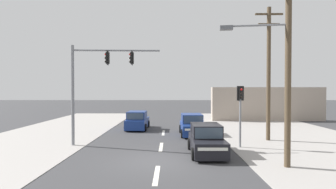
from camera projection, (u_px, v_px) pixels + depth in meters
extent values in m
plane|color=#3A3A3D|center=(159.00, 161.00, 12.29)|extent=(140.00, 140.00, 0.00)
cube|color=silver|center=(157.00, 175.00, 10.29)|extent=(0.20, 2.40, 0.01)
cube|color=silver|center=(161.00, 147.00, 15.29)|extent=(0.20, 2.40, 0.01)
cube|color=silver|center=(163.00, 133.00, 20.28)|extent=(0.20, 2.40, 0.01)
cube|color=#A39E99|center=(326.00, 151.00, 14.20)|extent=(10.00, 44.00, 0.02)
cube|color=#A39E99|center=(26.00, 143.00, 16.36)|extent=(8.00, 40.00, 0.02)
cylinder|color=#4C3D2B|center=(288.00, 68.00, 11.20)|extent=(0.26, 0.26, 8.53)
cylinder|color=slate|center=(257.00, 25.00, 11.34)|extent=(2.59, 0.41, 0.09)
cube|color=#595B60|center=(226.00, 28.00, 11.51)|extent=(0.59, 0.35, 0.18)
cylinder|color=#4C3D2B|center=(269.00, 74.00, 17.15)|extent=(0.26, 0.26, 8.73)
cube|color=#4C3D2B|center=(269.00, 14.00, 17.07)|extent=(1.80, 0.12, 0.11)
cube|color=#4C3D2B|center=(269.00, 24.00, 17.08)|extent=(1.40, 0.12, 0.10)
cylinder|color=slate|center=(73.00, 96.00, 15.63)|extent=(0.18, 0.18, 6.00)
cylinder|color=slate|center=(116.00, 50.00, 15.67)|extent=(5.20, 0.35, 0.11)
cube|color=black|center=(108.00, 58.00, 15.66)|extent=(0.21, 0.27, 0.68)
cube|color=black|center=(108.00, 58.00, 15.66)|extent=(0.06, 0.44, 0.84)
sphere|color=red|center=(106.00, 54.00, 15.65)|extent=(0.13, 0.13, 0.13)
sphere|color=black|center=(106.00, 58.00, 15.65)|extent=(0.13, 0.13, 0.13)
sphere|color=black|center=(106.00, 62.00, 15.66)|extent=(0.13, 0.13, 0.13)
cube|color=black|center=(132.00, 58.00, 15.71)|extent=(0.21, 0.27, 0.68)
cube|color=black|center=(132.00, 58.00, 15.71)|extent=(0.06, 0.44, 0.84)
sphere|color=red|center=(130.00, 54.00, 15.70)|extent=(0.13, 0.13, 0.13)
sphere|color=black|center=(130.00, 58.00, 15.71)|extent=(0.13, 0.13, 0.13)
sphere|color=black|center=(130.00, 62.00, 15.71)|extent=(0.13, 0.13, 0.13)
cylinder|color=slate|center=(240.00, 123.00, 15.12)|extent=(0.12, 0.12, 2.80)
cube|color=black|center=(240.00, 93.00, 15.09)|extent=(0.30, 0.26, 0.68)
cube|color=black|center=(240.00, 93.00, 15.09)|extent=(0.44, 0.15, 0.84)
sphere|color=red|center=(241.00, 89.00, 14.97)|extent=(0.13, 0.13, 0.13)
sphere|color=black|center=(241.00, 93.00, 14.97)|extent=(0.13, 0.13, 0.13)
sphere|color=black|center=(241.00, 97.00, 14.97)|extent=(0.13, 0.13, 0.13)
cube|color=#A39384|center=(267.00, 104.00, 28.15)|extent=(12.00, 1.00, 3.60)
cube|color=navy|center=(138.00, 123.00, 22.16)|extent=(1.70, 3.64, 0.76)
cube|color=navy|center=(137.00, 115.00, 21.85)|extent=(1.53, 1.94, 0.64)
cube|color=#384756|center=(139.00, 114.00, 22.82)|extent=(1.36, 0.10, 0.54)
cube|color=#384756|center=(135.00, 116.00, 20.88)|extent=(1.33, 0.10, 0.51)
cube|color=white|center=(141.00, 119.00, 23.98)|extent=(1.36, 0.08, 0.14)
cylinder|color=black|center=(131.00, 124.00, 23.31)|extent=(0.20, 0.60, 0.60)
cylinder|color=black|center=(148.00, 124.00, 23.25)|extent=(0.20, 0.60, 0.60)
cylinder|color=black|center=(126.00, 127.00, 21.08)|extent=(0.20, 0.60, 0.60)
cylinder|color=black|center=(145.00, 128.00, 21.02)|extent=(0.20, 0.60, 0.60)
cube|color=navy|center=(192.00, 128.00, 19.26)|extent=(1.67, 3.63, 0.76)
cube|color=navy|center=(192.00, 118.00, 19.54)|extent=(1.52, 1.93, 0.64)
cube|color=#384756|center=(193.00, 120.00, 18.57)|extent=(1.36, 0.09, 0.54)
cube|color=#384756|center=(191.00, 117.00, 20.51)|extent=(1.33, 0.09, 0.51)
cube|color=white|center=(195.00, 130.00, 17.43)|extent=(1.36, 0.07, 0.14)
cylinder|color=black|center=(205.00, 134.00, 18.15)|extent=(0.19, 0.60, 0.60)
cylinder|color=black|center=(182.00, 134.00, 18.13)|extent=(0.19, 0.60, 0.60)
cylinder|color=black|center=(201.00, 129.00, 20.38)|extent=(0.19, 0.60, 0.60)
cylinder|color=black|center=(180.00, 129.00, 20.37)|extent=(0.19, 0.60, 0.60)
cube|color=black|center=(207.00, 144.00, 13.56)|extent=(1.64, 3.62, 0.76)
cube|color=black|center=(206.00, 130.00, 13.84)|extent=(1.50, 1.92, 0.64)
cube|color=#384756|center=(209.00, 133.00, 12.87)|extent=(1.36, 0.07, 0.54)
cube|color=#384756|center=(203.00, 127.00, 14.81)|extent=(1.33, 0.07, 0.51)
cube|color=white|center=(213.00, 149.00, 11.73)|extent=(1.36, 0.05, 0.14)
cylinder|color=black|center=(227.00, 154.00, 12.45)|extent=(0.19, 0.60, 0.60)
cylinder|color=black|center=(193.00, 154.00, 12.44)|extent=(0.19, 0.60, 0.60)
cylinder|color=black|center=(218.00, 144.00, 14.68)|extent=(0.19, 0.60, 0.60)
cylinder|color=black|center=(189.00, 144.00, 14.67)|extent=(0.19, 0.60, 0.60)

